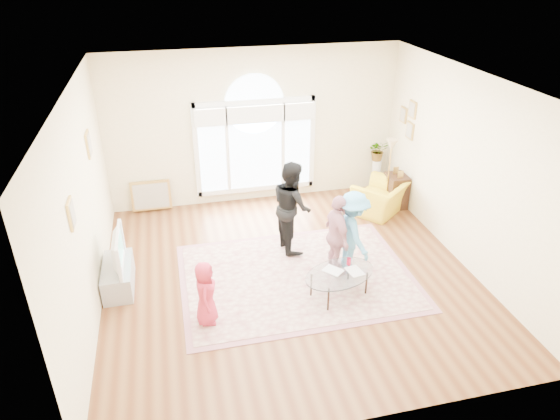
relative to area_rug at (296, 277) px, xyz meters
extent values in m
plane|color=#572C15|center=(-0.10, 0.08, -0.01)|extent=(6.00, 6.00, 0.00)
plane|color=beige|center=(-0.10, 3.08, 1.59)|extent=(6.00, 0.00, 6.00)
plane|color=beige|center=(-0.10, -2.92, 1.59)|extent=(6.00, 0.00, 6.00)
plane|color=beige|center=(-3.10, 0.08, 1.59)|extent=(0.00, 6.00, 6.00)
plane|color=beige|center=(2.90, 0.08, 1.59)|extent=(0.00, 6.00, 6.00)
plane|color=white|center=(-0.10, 0.08, 3.19)|extent=(6.00, 6.00, 0.00)
cube|color=white|center=(-0.10, 3.04, 0.24)|extent=(2.50, 0.08, 0.10)
cube|color=white|center=(-0.10, 3.04, 2.14)|extent=(2.50, 0.08, 0.10)
cube|color=white|center=(-1.32, 3.04, 1.19)|extent=(0.10, 0.08, 2.00)
cube|color=white|center=(1.12, 3.04, 1.19)|extent=(0.10, 0.08, 2.00)
cube|color=#C6E2FF|center=(-0.99, 3.04, 1.19)|extent=(0.55, 0.02, 1.80)
cube|color=#C6E2FF|center=(0.80, 3.04, 1.19)|extent=(0.55, 0.02, 1.80)
cube|color=#C6E2FF|center=(-0.10, 3.04, 1.19)|extent=(1.10, 0.02, 1.80)
cylinder|color=#C6E2FF|center=(-0.10, 3.04, 2.09)|extent=(1.20, 0.02, 1.20)
cube|color=white|center=(-0.68, 3.03, 1.19)|extent=(0.07, 0.04, 1.80)
cube|color=white|center=(0.49, 3.03, 1.19)|extent=(0.07, 0.04, 1.80)
cube|color=white|center=(-0.99, 2.96, 1.91)|extent=(0.65, 0.12, 0.35)
cube|color=white|center=(-0.10, 2.96, 1.91)|extent=(1.20, 0.12, 0.35)
cube|color=white|center=(0.80, 2.96, 1.91)|extent=(0.65, 0.12, 0.35)
cube|color=tan|center=(-3.08, 1.38, 2.09)|extent=(0.03, 0.34, 0.40)
cube|color=#ADA38E|center=(-3.06, 1.38, 2.09)|extent=(0.01, 0.28, 0.34)
cube|color=tan|center=(-3.08, -0.82, 1.99)|extent=(0.03, 0.30, 0.36)
cube|color=#ADA38E|center=(-3.06, -0.82, 1.99)|extent=(0.01, 0.24, 0.30)
cube|color=tan|center=(2.88, 2.13, 2.04)|extent=(0.03, 0.28, 0.34)
cube|color=#ADA38E|center=(2.87, 2.13, 2.04)|extent=(0.01, 0.22, 0.28)
cube|color=tan|center=(2.88, 2.13, 1.61)|extent=(0.03, 0.28, 0.34)
cube|color=#ADA38E|center=(2.87, 2.13, 1.61)|extent=(0.01, 0.22, 0.28)
cube|color=tan|center=(2.88, 2.48, 1.83)|extent=(0.03, 0.26, 0.32)
cube|color=#ADA38E|center=(2.87, 2.48, 1.83)|extent=(0.01, 0.20, 0.26)
cube|color=#C3AE99|center=(0.00, 0.00, 0.00)|extent=(3.60, 2.60, 0.02)
cube|color=#99606A|center=(0.00, 0.00, 0.00)|extent=(3.80, 2.80, 0.01)
cube|color=#9B9EA3|center=(-2.85, 0.38, 0.20)|extent=(0.45, 1.00, 0.42)
imported|color=black|center=(-2.85, 0.38, 0.69)|extent=(0.13, 0.98, 0.56)
cube|color=#55E9CB|center=(-2.76, 0.38, 0.69)|extent=(0.02, 0.80, 0.46)
ellipsoid|color=silver|center=(0.52, -0.62, 0.40)|extent=(1.37, 1.12, 0.02)
cylinder|color=black|center=(0.80, -0.29, 0.19)|extent=(0.03, 0.03, 0.40)
cylinder|color=black|center=(0.09, -0.55, 0.19)|extent=(0.03, 0.03, 0.40)
cylinder|color=black|center=(0.94, -0.70, 0.19)|extent=(0.03, 0.03, 0.40)
cylinder|color=black|center=(0.24, -0.95, 0.19)|extent=(0.03, 0.03, 0.40)
imported|color=#B2A58C|center=(0.35, -0.63, 0.42)|extent=(0.35, 0.36, 0.03)
imported|color=#B2A58C|center=(0.65, -0.67, 0.42)|extent=(0.26, 0.32, 0.02)
cylinder|color=red|center=(0.73, -0.43, 0.47)|extent=(0.07, 0.07, 0.12)
imported|color=gold|center=(2.25, 1.84, 0.32)|extent=(1.34, 1.32, 0.66)
cube|color=black|center=(2.68, 2.04, 0.34)|extent=(0.40, 0.50, 0.70)
cylinder|color=black|center=(2.47, 2.02, 0.00)|extent=(0.20, 0.20, 0.02)
cylinder|color=#B99140|center=(2.47, 2.02, 0.67)|extent=(0.02, 0.02, 1.35)
cone|color=#CCB284|center=(2.47, 2.02, 1.39)|extent=(0.30, 0.30, 0.22)
cylinder|color=white|center=(2.60, 2.91, 0.34)|extent=(0.20, 0.20, 0.70)
imported|color=#33722D|center=(2.60, 2.91, 0.92)|extent=(0.47, 0.42, 0.46)
cube|color=tan|center=(-2.31, 2.98, -0.01)|extent=(0.80, 0.14, 0.62)
imported|color=#B7283F|center=(-1.55, -0.79, 0.51)|extent=(0.40, 0.53, 0.99)
imported|color=black|center=(0.15, 0.93, 0.84)|extent=(0.70, 0.86, 1.65)
imported|color=#CD8B99|center=(0.66, -0.04, 0.72)|extent=(0.38, 0.84, 1.42)
imported|color=#509AC4|center=(0.93, -0.02, 0.73)|extent=(0.65, 0.99, 1.44)
camera|label=1|loc=(-1.82, -6.58, 4.84)|focal=32.00mm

